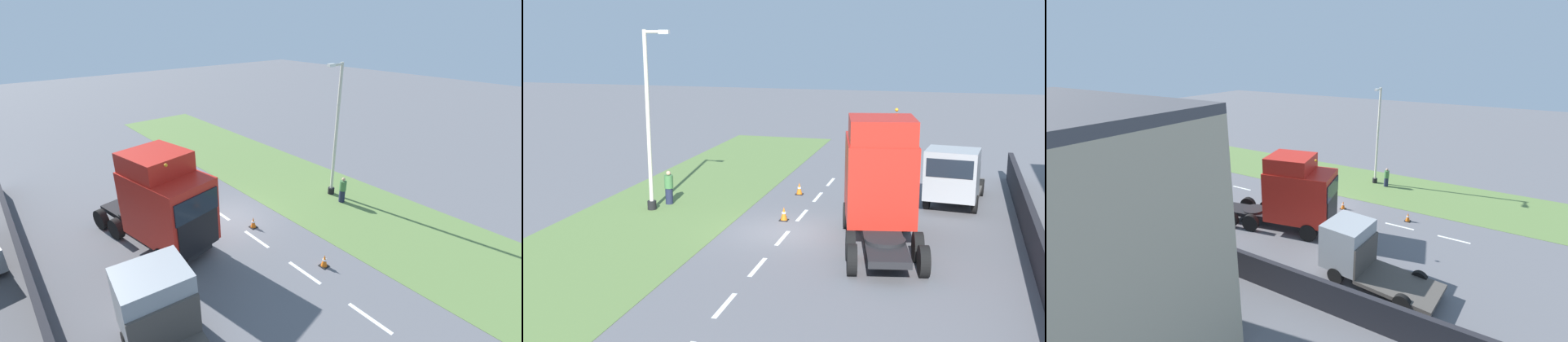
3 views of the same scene
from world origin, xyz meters
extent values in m
plane|color=slate|center=(0.00, 0.00, 0.00)|extent=(120.00, 120.00, 0.00)
cube|color=#607F42|center=(-6.00, 0.00, 0.01)|extent=(7.00, 44.00, 0.01)
cube|color=white|center=(0.00, -10.30, 0.00)|extent=(0.16, 1.80, 0.00)
cube|color=white|center=(0.00, -7.10, 0.00)|extent=(0.16, 1.80, 0.00)
cube|color=white|center=(0.00, -3.90, 0.00)|extent=(0.16, 1.80, 0.00)
cube|color=white|center=(0.00, -0.70, 0.00)|extent=(0.16, 1.80, 0.00)
cube|color=white|center=(0.00, 2.50, 0.00)|extent=(0.16, 1.80, 0.00)
cube|color=white|center=(0.00, 5.70, 0.00)|extent=(0.16, 1.80, 0.00)
cube|color=white|center=(0.00, 8.90, 0.00)|extent=(0.16, 1.80, 0.00)
cube|color=#232328|center=(9.00, 0.00, 0.71)|extent=(0.25, 24.00, 1.43)
cube|color=black|center=(3.77, -0.97, 0.67)|extent=(2.72, 7.18, 0.24)
cube|color=red|center=(3.46, 0.59, 2.28)|extent=(3.20, 4.29, 2.98)
cube|color=black|center=(3.07, 2.52, 1.62)|extent=(2.09, 0.47, 1.67)
cube|color=black|center=(3.07, 2.52, 2.93)|extent=(2.21, 0.50, 0.95)
cube|color=red|center=(3.57, 0.02, 4.21)|extent=(2.82, 2.93, 0.90)
sphere|color=orange|center=(3.90, 1.86, 4.73)|extent=(0.14, 0.14, 0.14)
cylinder|color=black|center=(4.07, -2.52, 0.85)|extent=(1.61, 1.61, 0.12)
cylinder|color=black|center=(2.16, 1.23, 0.52)|extent=(0.52, 1.08, 1.04)
cylinder|color=black|center=(4.41, 1.67, 0.52)|extent=(0.52, 1.08, 1.04)
cylinder|color=black|center=(2.88, -2.40, 0.52)|extent=(0.52, 1.08, 1.04)
cylinder|color=black|center=(5.13, -1.95, 0.52)|extent=(0.52, 1.08, 1.04)
cylinder|color=black|center=(3.16, -3.78, 0.52)|extent=(0.52, 1.08, 1.04)
cylinder|color=black|center=(5.41, -3.34, 0.52)|extent=(0.52, 1.08, 1.04)
cube|color=#999EA3|center=(6.10, 4.86, 1.66)|extent=(2.39, 2.11, 2.16)
cube|color=black|center=(6.00, 3.90, 2.09)|extent=(1.93, 0.24, 0.78)
cube|color=#4C4742|center=(6.20, 5.85, 1.33)|extent=(2.20, 0.33, 1.51)
cylinder|color=black|center=(5.08, 4.97, 0.40)|extent=(0.32, 0.82, 0.80)
cylinder|color=black|center=(9.70, -2.80, 0.32)|extent=(0.29, 0.66, 0.64)
cylinder|color=black|center=(-6.60, 1.66, 0.20)|extent=(0.39, 0.39, 0.40)
cylinder|color=beige|center=(-6.60, 1.66, 3.89)|extent=(0.18, 0.18, 7.78)
cylinder|color=beige|center=(-6.15, 1.66, 7.68)|extent=(0.90, 0.12, 0.12)
cube|color=silver|center=(-5.70, 1.66, 7.68)|extent=(0.44, 0.20, 0.16)
cylinder|color=#1E233D|center=(-6.26, 2.73, 0.37)|extent=(0.34, 0.34, 0.75)
cylinder|color=#3F723F|center=(-6.26, 2.73, 1.04)|extent=(0.39, 0.39, 0.59)
sphere|color=tan|center=(-6.26, 2.73, 1.44)|extent=(0.20, 0.20, 0.20)
cube|color=black|center=(-0.55, 1.57, 0.01)|extent=(0.36, 0.36, 0.03)
cone|color=orange|center=(-0.55, 1.57, 0.31)|extent=(0.28, 0.28, 0.55)
cylinder|color=white|center=(-0.55, 1.57, 0.33)|extent=(0.17, 0.17, 0.07)
cube|color=black|center=(-0.96, 5.95, 0.01)|extent=(0.36, 0.36, 0.03)
cone|color=orange|center=(-0.96, 5.95, 0.31)|extent=(0.28, 0.28, 0.55)
cylinder|color=white|center=(-0.96, 5.95, 0.33)|extent=(0.17, 0.17, 0.07)
camera|label=1|loc=(8.98, 13.56, 9.77)|focal=24.00mm
camera|label=2|loc=(6.21, -23.64, 7.84)|focal=45.00mm
camera|label=3|loc=(19.72, 10.66, 10.25)|focal=24.00mm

